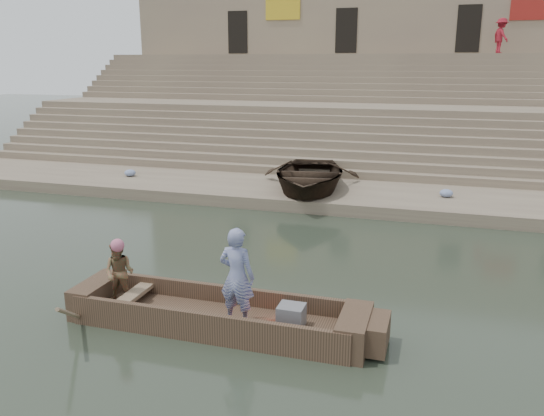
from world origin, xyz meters
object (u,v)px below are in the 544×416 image
at_px(main_rowboat, 217,321).
at_px(television, 291,316).
at_px(pedestrian, 501,36).
at_px(standing_man, 237,277).
at_px(beached_rowboat, 308,175).
at_px(rowing_man, 119,273).

height_order(main_rowboat, television, television).
bearing_deg(pedestrian, television, 144.16).
relative_size(standing_man, television, 3.91).
xyz_separation_m(beached_rowboat, pedestrian, (7.06, 14.95, 5.21)).
height_order(television, beached_rowboat, beached_rowboat).
bearing_deg(main_rowboat, standing_man, -19.59).
height_order(main_rowboat, standing_man, standing_man).
xyz_separation_m(television, beached_rowboat, (-2.05, 9.92, 0.50)).
xyz_separation_m(main_rowboat, pedestrian, (6.42, 24.87, 6.02)).
height_order(standing_man, pedestrian, pedestrian).
relative_size(standing_man, beached_rowboat, 0.36).
relative_size(standing_man, rowing_man, 1.45).
bearing_deg(standing_man, pedestrian, -98.36).
xyz_separation_m(standing_man, pedestrian, (5.94, 25.04, 5.01)).
height_order(standing_man, rowing_man, standing_man).
bearing_deg(standing_man, rowing_man, 1.09).
bearing_deg(television, main_rowboat, 180.00).
relative_size(main_rowboat, pedestrian, 2.69).
relative_size(television, beached_rowboat, 0.09).
bearing_deg(standing_man, television, -164.65).
bearing_deg(television, standing_man, -169.64).
bearing_deg(television, pedestrian, 78.62).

